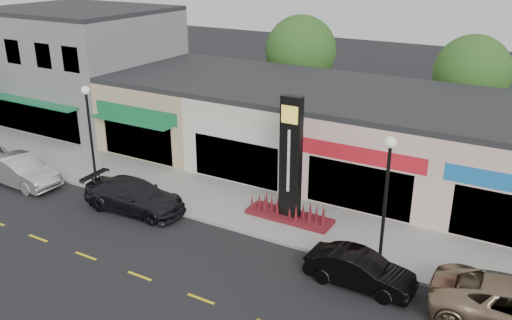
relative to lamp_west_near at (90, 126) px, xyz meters
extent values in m
plane|color=black|center=(8.00, -2.50, -3.48)|extent=(120.00, 120.00, 0.00)
cube|color=gray|center=(8.00, 1.85, -3.40)|extent=(52.00, 4.30, 0.15)
cube|color=gray|center=(8.00, -0.40, -3.40)|extent=(52.00, 0.20, 0.15)
cube|color=slate|center=(-10.00, 9.00, 0.52)|extent=(12.00, 10.00, 8.00)
cube|color=#262628|center=(-10.00, 9.00, 4.67)|extent=(12.00, 10.00, 0.30)
cube|color=black|center=(-10.00, 4.05, -2.08)|extent=(9.00, 0.10, 2.40)
cube|color=#197443|center=(-10.00, 3.55, -0.78)|extent=(9.50, 1.00, 0.14)
cube|color=black|center=(-11.00, 4.05, 2.32)|extent=(1.40, 0.10, 1.60)
cube|color=black|center=(-8.00, 4.05, 2.32)|extent=(1.40, 0.10, 1.60)
cube|color=black|center=(-5.50, 4.05, 2.32)|extent=(1.40, 0.10, 1.60)
cube|color=tan|center=(-0.50, 9.00, -1.23)|extent=(7.00, 10.00, 4.50)
cube|color=#262628|center=(-0.50, 9.00, 1.17)|extent=(7.00, 10.00, 0.30)
cube|color=black|center=(-0.50, 4.05, -2.08)|extent=(5.25, 0.10, 2.40)
cube|color=#197443|center=(-0.50, 4.05, -0.38)|extent=(6.30, 0.12, 0.80)
cube|color=#197443|center=(-0.50, 3.60, -0.78)|extent=(5.60, 0.90, 0.12)
cube|color=silver|center=(6.50, 9.00, -1.23)|extent=(7.00, 10.00, 4.50)
cube|color=#262628|center=(6.50, 9.00, 1.17)|extent=(7.00, 10.00, 0.30)
cube|color=black|center=(6.50, 4.05, -2.08)|extent=(5.25, 0.10, 2.40)
cube|color=silver|center=(6.50, 4.05, -0.38)|extent=(6.30, 0.12, 0.80)
cube|color=beige|center=(13.50, 9.00, -1.23)|extent=(7.00, 10.00, 4.50)
cube|color=#262628|center=(13.50, 9.00, 1.17)|extent=(7.00, 10.00, 0.30)
cube|color=black|center=(13.50, 4.05, -2.08)|extent=(5.25, 0.10, 2.40)
cube|color=red|center=(13.50, 4.05, -0.38)|extent=(6.30, 0.12, 0.80)
cylinder|color=#382619|center=(4.00, 17.00, -1.90)|extent=(0.36, 0.36, 3.15)
sphere|color=#26551A|center=(4.00, 17.00, 1.75)|extent=(5.20, 5.20, 5.20)
cylinder|color=#382619|center=(16.00, 17.00, -1.99)|extent=(0.36, 0.36, 2.97)
sphere|color=#26551A|center=(16.00, 17.00, 1.42)|extent=(4.80, 4.80, 4.80)
cylinder|color=black|center=(0.00, 0.00, -3.18)|extent=(0.32, 0.32, 0.30)
cylinder|color=black|center=(0.00, 0.00, -0.68)|extent=(0.14, 0.14, 5.00)
sphere|color=silver|center=(0.00, 0.00, 1.92)|extent=(0.44, 0.44, 0.44)
cylinder|color=black|center=(16.00, 0.00, -3.18)|extent=(0.32, 0.32, 0.30)
cylinder|color=black|center=(16.00, 0.00, -0.68)|extent=(0.14, 0.14, 5.00)
sphere|color=silver|center=(16.00, 0.00, 1.92)|extent=(0.44, 0.44, 0.44)
cube|color=#50140D|center=(11.00, 1.70, -3.23)|extent=(4.20, 1.30, 0.20)
cube|color=black|center=(11.00, 1.70, -0.33)|extent=(1.00, 0.40, 6.00)
cube|color=yellow|center=(11.00, 1.48, 1.87)|extent=(0.80, 0.05, 0.80)
cube|color=silver|center=(11.00, 1.48, -0.33)|extent=(0.12, 0.04, 3.00)
imported|color=#B9B9B9|center=(-3.73, -1.91, -2.66)|extent=(1.82, 5.01, 1.64)
imported|color=black|center=(3.85, -1.14, -2.70)|extent=(2.49, 5.47, 1.55)
imported|color=black|center=(15.75, -1.70, -2.79)|extent=(1.55, 4.22, 1.38)
camera|label=1|loc=(21.30, -19.04, 8.63)|focal=38.00mm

